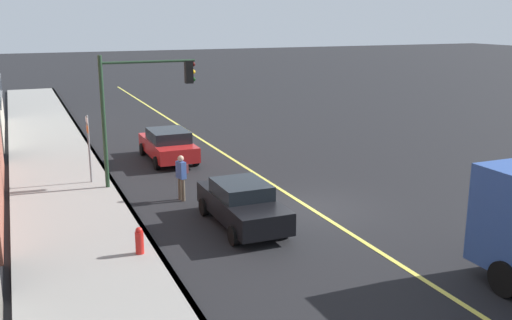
# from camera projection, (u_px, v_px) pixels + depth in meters

# --- Properties ---
(ground) EXTENTS (200.00, 200.00, 0.00)m
(ground) POSITION_uv_depth(u_px,v_px,m) (310.00, 208.00, 20.80)
(ground) COLOR black
(sidewalk_slab) EXTENTS (80.00, 4.00, 0.15)m
(sidewalk_slab) POSITION_uv_depth(u_px,v_px,m) (81.00, 238.00, 17.80)
(sidewalk_slab) COLOR gray
(sidewalk_slab) RESTS_ON ground
(curb_edge) EXTENTS (80.00, 0.16, 0.15)m
(curb_edge) POSITION_uv_depth(u_px,v_px,m) (143.00, 230.00, 18.52)
(curb_edge) COLOR slate
(curb_edge) RESTS_ON ground
(lane_stripe_center) EXTENTS (80.00, 0.16, 0.01)m
(lane_stripe_center) POSITION_uv_depth(u_px,v_px,m) (310.00, 208.00, 20.80)
(lane_stripe_center) COLOR #D8CC4C
(lane_stripe_center) RESTS_ON ground
(car_black) EXTENTS (4.44, 1.90, 1.47)m
(car_black) POSITION_uv_depth(u_px,v_px,m) (242.00, 204.00, 18.93)
(car_black) COLOR black
(car_black) RESTS_ON ground
(car_red) EXTENTS (4.56, 2.03, 1.50)m
(car_red) POSITION_uv_depth(u_px,v_px,m) (168.00, 145.00, 27.54)
(car_red) COLOR red
(car_red) RESTS_ON ground
(pedestrian_with_backpack) EXTENTS (0.45, 0.44, 1.73)m
(pedestrian_with_backpack) POSITION_uv_depth(u_px,v_px,m) (182.00, 174.00, 21.50)
(pedestrian_with_backpack) COLOR brown
(pedestrian_with_backpack) RESTS_ON ground
(traffic_light_mast) EXTENTS (0.28, 3.79, 5.29)m
(traffic_light_mast) POSITION_uv_depth(u_px,v_px,m) (141.00, 97.00, 22.62)
(traffic_light_mast) COLOR #1E3823
(traffic_light_mast) RESTS_ON ground
(street_sign_post) EXTENTS (0.60, 0.08, 2.90)m
(street_sign_post) POSITION_uv_depth(u_px,v_px,m) (89.00, 145.00, 23.20)
(street_sign_post) COLOR slate
(street_sign_post) RESTS_ON ground
(fire_hydrant) EXTENTS (0.24, 0.24, 0.94)m
(fire_hydrant) POSITION_uv_depth(u_px,v_px,m) (140.00, 243.00, 16.40)
(fire_hydrant) COLOR red
(fire_hydrant) RESTS_ON ground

